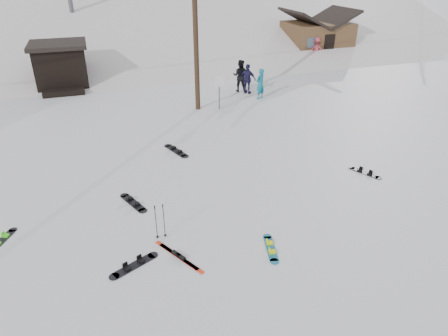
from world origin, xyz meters
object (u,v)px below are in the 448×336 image
object	(u,v)px
cabin	(316,38)
hero_snowboard	(271,248)
utility_pole	(195,18)
hero_skis	(179,256)

from	to	relation	value
cabin	hero_snowboard	xyz separation A→B (m)	(-14.20, -22.19, -1.46)
utility_pole	hero_skis	distance (m)	13.15
hero_snowboard	utility_pole	bearing A→B (deg)	8.33
utility_pole	hero_snowboard	xyz separation A→B (m)	(-1.20, -12.20, -4.66)
utility_pole	cabin	size ratio (longest dim) A/B	1.67
utility_pole	cabin	bearing A→B (deg)	37.56
utility_pole	cabin	distance (m)	16.71
utility_pole	hero_snowboard	distance (m)	13.11
utility_pole	hero_snowboard	world-z (taller)	utility_pole
utility_pole	hero_skis	world-z (taller)	utility_pole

